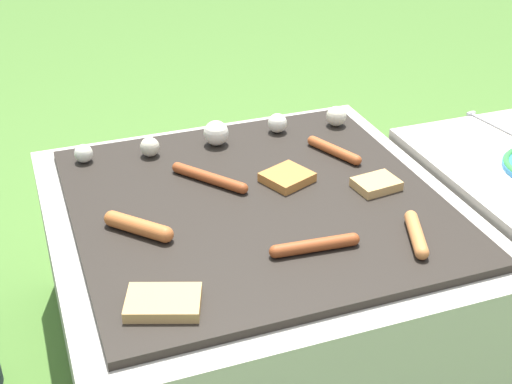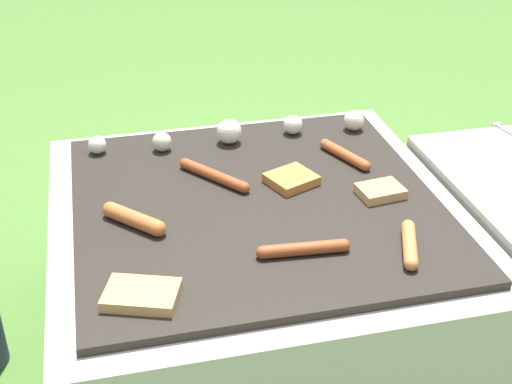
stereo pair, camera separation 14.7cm
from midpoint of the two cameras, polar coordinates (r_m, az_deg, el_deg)
name	(u,v)px [view 1 (the left image)]	position (r m, az deg, el deg)	size (l,w,h in m)	color
ground_plane	(256,351)	(1.74, -2.49, -12.72)	(14.00, 14.00, 0.00)	#47702D
grill	(256,282)	(1.60, -2.65, -7.27)	(0.85, 0.85, 0.42)	#B2AA9E
sausage_front_center	(138,226)	(1.40, -12.39, -2.80)	(0.12, 0.12, 0.03)	#B7602D
sausage_front_right	(315,245)	(1.32, 1.56, -4.39)	(0.18, 0.04, 0.02)	#93421E
sausage_front_left	(416,234)	(1.37, 9.72, -3.45)	(0.07, 0.14, 0.03)	#C6753D
sausage_back_center	(209,178)	(1.55, -6.48, 1.07)	(0.13, 0.16, 0.02)	#93421E
sausage_mid_left	(334,150)	(1.66, 3.74, 3.29)	(0.08, 0.15, 0.02)	#A34C23
bread_slice_center	(163,302)	(1.21, -10.93, -8.80)	(0.14, 0.12, 0.02)	tan
bread_slice_right	(287,177)	(1.55, -0.21, 1.11)	(0.12, 0.12, 0.02)	#B27033
bread_slice_left	(376,184)	(1.53, 6.91, 0.56)	(0.10, 0.08, 0.02)	tan
mushroom_row	(229,132)	(1.72, -4.63, 4.76)	(0.67, 0.07, 0.06)	silver
fork_utensil	(493,124)	(1.88, 16.34, 5.15)	(0.05, 0.19, 0.01)	silver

